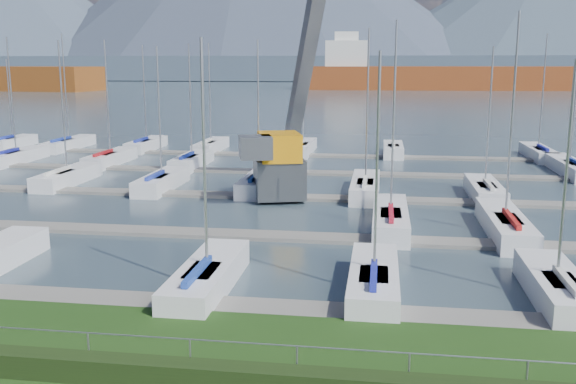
# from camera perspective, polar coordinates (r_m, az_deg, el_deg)

# --- Properties ---
(water) EXTENTS (800.00, 540.00, 0.20)m
(water) POSITION_cam_1_polar(r_m,az_deg,el_deg) (276.20, 7.57, 9.43)
(water) COLOR #3A4A55
(hedge) EXTENTS (80.00, 0.70, 0.70)m
(hedge) POSITION_cam_1_polar(r_m,az_deg,el_deg) (18.19, -5.89, -16.04)
(hedge) COLOR black
(hedge) RESTS_ON grass
(fence) EXTENTS (80.00, 0.04, 0.04)m
(fence) POSITION_cam_1_polar(r_m,az_deg,el_deg) (18.17, -5.63, -13.09)
(fence) COLOR #95999D
(fence) RESTS_ON grass
(foothill) EXTENTS (900.00, 80.00, 12.00)m
(foothill) POSITION_cam_1_polar(r_m,az_deg,el_deg) (346.06, 7.79, 10.87)
(foothill) COLOR #465567
(foothill) RESTS_ON water
(mountains) EXTENTS (1190.00, 360.00, 115.00)m
(mountains) POSITION_cam_1_polar(r_m,az_deg,el_deg) (422.37, 9.11, 16.44)
(mountains) COLOR #3B4657
(mountains) RESTS_ON water
(docks) EXTENTS (90.00, 41.60, 0.25)m
(docks) POSITION_cam_1_polar(r_m,az_deg,el_deg) (43.16, 2.69, -0.55)
(docks) COLOR slate
(docks) RESTS_ON water
(crane) EXTENTS (7.23, 13.08, 22.35)m
(crane) POSITION_cam_1_polar(r_m,az_deg,el_deg) (43.21, 0.06, 6.92)
(crane) COLOR #515458
(crane) RESTS_ON water
(cargo_ship_mid) EXTENTS (98.53, 22.29, 21.50)m
(cargo_ship_mid) POSITION_cam_1_polar(r_m,az_deg,el_deg) (227.66, 12.82, 9.84)
(cargo_ship_mid) COLOR brown
(cargo_ship_mid) RESTS_ON water
(sailboat_fleet) EXTENTS (74.77, 49.42, 13.54)m
(sailboat_fleet) POSITION_cam_1_polar(r_m,az_deg,el_deg) (44.76, -0.54, 7.09)
(sailboat_fleet) COLOR #1F3F9D
(sailboat_fleet) RESTS_ON water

